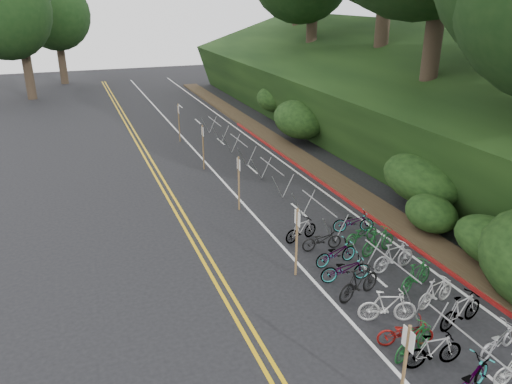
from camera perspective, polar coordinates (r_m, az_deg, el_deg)
ground at (r=13.79m, az=11.47°, el=-19.78°), size 120.00×120.00×0.00m
road_markings at (r=21.73m, az=-1.08°, el=-2.89°), size 7.47×80.00×0.01m
red_curb at (r=25.27m, az=8.31°, el=0.60°), size 0.25×28.00×0.10m
embankment at (r=34.07m, az=13.70°, el=10.12°), size 14.30×48.14×9.11m
bike_rack_front at (r=13.82m, az=23.62°, el=-16.46°), size 1.17×3.44×1.23m
bike_racks_rest at (r=24.72m, az=1.80°, el=2.33°), size 1.14×23.00×1.17m
signpost_near at (r=12.10m, az=16.63°, el=-18.47°), size 0.08×0.40×2.47m
signposts_rest at (r=24.67m, az=-4.25°, el=3.65°), size 0.08×18.40×2.50m
bike_front at (r=14.43m, az=17.62°, el=-15.87°), size 0.92×1.67×0.97m
bike_valet at (r=16.46m, az=16.25°, el=-10.66°), size 3.40×11.99×1.08m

